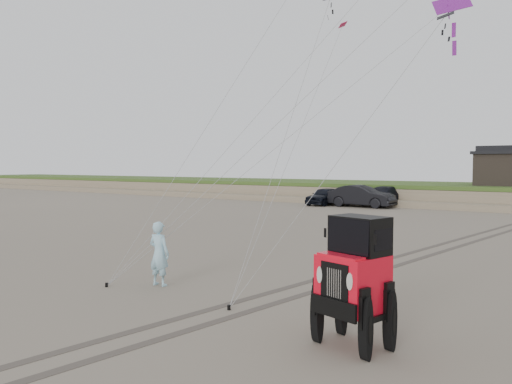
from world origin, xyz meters
TOP-DOWN VIEW (x-y plane):
  - ground at (0.00, 0.00)m, footprint 160.00×160.00m
  - dune_ridge at (0.00, 37.50)m, footprint 160.00×14.25m
  - truck_a at (-11.77, 29.02)m, footprint 1.87×4.48m
  - truck_b at (-8.29, 28.79)m, footprint 5.45×1.97m
  - truck_c at (-7.46, 31.46)m, footprint 3.28×5.90m
  - jeep at (4.17, -0.85)m, footprint 3.60×5.70m
  - man at (-2.31, 0.45)m, footprint 0.70×0.49m
  - stake_main at (-3.41, -0.53)m, footprint 0.08×0.08m
  - stake_aux at (0.79, -0.30)m, footprint 0.08×0.08m
  - tire_tracks at (2.00, 8.00)m, footprint 5.22×29.74m

SIDE VIEW (x-z plane):
  - ground at x=0.00m, z-range 0.00..0.00m
  - tire_tracks at x=2.00m, z-range 0.00..0.01m
  - stake_main at x=-3.41m, z-range 0.00..0.12m
  - stake_aux at x=0.79m, z-range 0.00..0.12m
  - truck_a at x=-11.77m, z-range 0.00..1.52m
  - truck_c at x=-7.46m, z-range 0.00..1.62m
  - dune_ridge at x=0.00m, z-range -0.04..1.68m
  - truck_b at x=-8.29m, z-range 0.00..1.79m
  - man at x=-2.31m, z-range 0.00..1.83m
  - jeep at x=4.17m, z-range 0.00..1.97m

